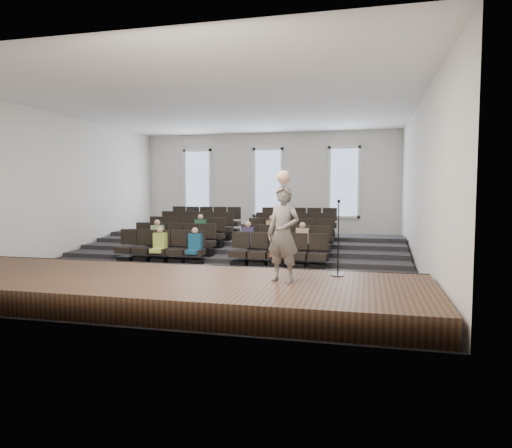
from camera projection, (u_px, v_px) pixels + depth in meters
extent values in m
plane|color=black|center=(223.00, 263.00, 14.77)|extent=(14.00, 14.00, 0.00)
cube|color=white|center=(222.00, 106.00, 14.39)|extent=(12.00, 14.00, 0.02)
cube|color=silver|center=(268.00, 187.00, 21.38)|extent=(12.00, 0.04, 5.00)
cube|color=silver|center=(96.00, 183.00, 7.78)|extent=(12.00, 0.04, 5.00)
cube|color=silver|center=(59.00, 186.00, 16.00)|extent=(0.04, 14.00, 5.00)
cube|color=silver|center=(421.00, 185.00, 13.16)|extent=(0.04, 14.00, 5.00)
cube|color=#4A331F|center=(150.00, 289.00, 9.81)|extent=(11.80, 3.60, 0.50)
cube|color=black|center=(182.00, 274.00, 11.53)|extent=(11.80, 0.06, 0.52)
cube|color=black|center=(242.00, 251.00, 17.02)|extent=(11.80, 4.80, 0.15)
cube|color=black|center=(245.00, 248.00, 17.52)|extent=(11.80, 3.75, 0.30)
cube|color=black|center=(249.00, 244.00, 18.02)|extent=(11.80, 2.70, 0.45)
cube|color=black|center=(252.00, 241.00, 18.53)|extent=(11.80, 1.65, 0.60)
cube|color=black|center=(126.00, 259.00, 14.92)|extent=(0.47, 0.43, 0.20)
cube|color=black|center=(126.00, 250.00, 14.89)|extent=(0.55, 0.50, 0.19)
cube|color=black|center=(129.00, 237.00, 15.07)|extent=(0.55, 0.08, 0.50)
cube|color=black|center=(143.00, 260.00, 14.78)|extent=(0.47, 0.43, 0.20)
cube|color=black|center=(143.00, 250.00, 14.75)|extent=(0.55, 0.50, 0.19)
cube|color=black|center=(145.00, 237.00, 14.93)|extent=(0.55, 0.08, 0.50)
cube|color=black|center=(160.00, 261.00, 14.64)|extent=(0.47, 0.43, 0.20)
cube|color=black|center=(160.00, 251.00, 14.61)|extent=(0.55, 0.50, 0.19)
cube|color=black|center=(162.00, 238.00, 14.78)|extent=(0.55, 0.08, 0.50)
cube|color=black|center=(177.00, 261.00, 14.49)|extent=(0.47, 0.43, 0.20)
cube|color=black|center=(177.00, 252.00, 14.47)|extent=(0.55, 0.50, 0.19)
cube|color=black|center=(180.00, 238.00, 14.64)|extent=(0.55, 0.08, 0.50)
cube|color=black|center=(195.00, 262.00, 14.35)|extent=(0.47, 0.43, 0.20)
cube|color=black|center=(195.00, 252.00, 14.33)|extent=(0.55, 0.50, 0.19)
cube|color=black|center=(197.00, 239.00, 14.50)|extent=(0.55, 0.08, 0.50)
cube|color=black|center=(239.00, 264.00, 14.01)|extent=(0.47, 0.43, 0.20)
cube|color=black|center=(239.00, 254.00, 13.99)|extent=(0.55, 0.50, 0.19)
cube|color=black|center=(241.00, 240.00, 14.16)|extent=(0.55, 0.08, 0.50)
cube|color=black|center=(258.00, 265.00, 13.87)|extent=(0.47, 0.43, 0.20)
cube|color=black|center=(258.00, 254.00, 13.85)|extent=(0.55, 0.50, 0.19)
cube|color=black|center=(260.00, 240.00, 14.02)|extent=(0.55, 0.08, 0.50)
cube|color=black|center=(277.00, 265.00, 13.73)|extent=(0.47, 0.43, 0.20)
cube|color=black|center=(277.00, 255.00, 13.70)|extent=(0.55, 0.50, 0.19)
cube|color=black|center=(279.00, 241.00, 13.88)|extent=(0.55, 0.08, 0.50)
cube|color=black|center=(297.00, 266.00, 13.59)|extent=(0.47, 0.43, 0.20)
cube|color=black|center=(297.00, 256.00, 13.56)|extent=(0.55, 0.50, 0.19)
cube|color=black|center=(298.00, 241.00, 13.73)|extent=(0.55, 0.08, 0.50)
cube|color=black|center=(317.00, 267.00, 13.44)|extent=(0.47, 0.43, 0.20)
cube|color=black|center=(317.00, 256.00, 13.42)|extent=(0.55, 0.50, 0.19)
cube|color=black|center=(318.00, 242.00, 13.59)|extent=(0.55, 0.08, 0.50)
cube|color=black|center=(141.00, 250.00, 15.92)|extent=(0.47, 0.43, 0.20)
cube|color=black|center=(141.00, 242.00, 15.90)|extent=(0.55, 0.50, 0.19)
cube|color=black|center=(144.00, 229.00, 16.07)|extent=(0.55, 0.08, 0.50)
cube|color=black|center=(157.00, 251.00, 15.78)|extent=(0.47, 0.43, 0.20)
cube|color=black|center=(157.00, 242.00, 15.76)|extent=(0.55, 0.50, 0.19)
cube|color=black|center=(159.00, 230.00, 15.93)|extent=(0.55, 0.08, 0.50)
cube|color=black|center=(173.00, 252.00, 15.64)|extent=(0.47, 0.43, 0.20)
cube|color=black|center=(173.00, 243.00, 15.62)|extent=(0.55, 0.50, 0.19)
cube|color=black|center=(175.00, 230.00, 15.79)|extent=(0.55, 0.08, 0.50)
cube|color=black|center=(190.00, 252.00, 15.50)|extent=(0.47, 0.43, 0.20)
cube|color=black|center=(189.00, 243.00, 15.48)|extent=(0.55, 0.50, 0.19)
cube|color=black|center=(192.00, 231.00, 15.65)|extent=(0.55, 0.08, 0.50)
cube|color=black|center=(206.00, 253.00, 15.36)|extent=(0.47, 0.43, 0.20)
cube|color=black|center=(206.00, 244.00, 15.33)|extent=(0.55, 0.50, 0.19)
cube|color=black|center=(208.00, 231.00, 15.51)|extent=(0.55, 0.08, 0.50)
cube|color=black|center=(248.00, 254.00, 15.02)|extent=(0.47, 0.43, 0.20)
cube|color=black|center=(248.00, 245.00, 14.99)|extent=(0.55, 0.50, 0.19)
cube|color=black|center=(249.00, 232.00, 15.17)|extent=(0.55, 0.08, 0.50)
cube|color=black|center=(266.00, 255.00, 14.88)|extent=(0.47, 0.43, 0.20)
cube|color=black|center=(266.00, 245.00, 14.85)|extent=(0.55, 0.50, 0.19)
cube|color=black|center=(267.00, 232.00, 15.02)|extent=(0.55, 0.08, 0.50)
cube|color=black|center=(284.00, 255.00, 14.73)|extent=(0.47, 0.43, 0.20)
cube|color=black|center=(284.00, 246.00, 14.71)|extent=(0.55, 0.50, 0.19)
cube|color=black|center=(285.00, 233.00, 14.88)|extent=(0.55, 0.08, 0.50)
cube|color=black|center=(302.00, 256.00, 14.59)|extent=(0.47, 0.43, 0.20)
cube|color=black|center=(302.00, 246.00, 14.57)|extent=(0.55, 0.50, 0.19)
cube|color=black|center=(303.00, 233.00, 14.74)|extent=(0.55, 0.08, 0.50)
cube|color=black|center=(321.00, 257.00, 14.45)|extent=(0.47, 0.43, 0.20)
cube|color=black|center=(321.00, 247.00, 14.43)|extent=(0.55, 0.50, 0.19)
cube|color=black|center=(322.00, 234.00, 14.60)|extent=(0.55, 0.08, 0.50)
cube|color=black|center=(155.00, 243.00, 16.93)|extent=(0.47, 0.42, 0.20)
cube|color=black|center=(155.00, 235.00, 16.91)|extent=(0.55, 0.50, 0.19)
cube|color=black|center=(157.00, 223.00, 17.08)|extent=(0.55, 0.08, 0.50)
cube|color=black|center=(170.00, 243.00, 16.79)|extent=(0.47, 0.42, 0.20)
cube|color=black|center=(170.00, 235.00, 16.76)|extent=(0.55, 0.50, 0.19)
cube|color=black|center=(172.00, 223.00, 16.94)|extent=(0.55, 0.08, 0.50)
cube|color=black|center=(185.00, 244.00, 16.65)|extent=(0.47, 0.42, 0.20)
cube|color=black|center=(185.00, 235.00, 16.62)|extent=(0.55, 0.50, 0.19)
cube|color=black|center=(187.00, 224.00, 16.80)|extent=(0.55, 0.08, 0.50)
cube|color=black|center=(200.00, 244.00, 16.51)|extent=(0.47, 0.42, 0.20)
cube|color=black|center=(200.00, 236.00, 16.48)|extent=(0.55, 0.50, 0.19)
cube|color=black|center=(202.00, 224.00, 16.65)|extent=(0.55, 0.08, 0.50)
cube|color=black|center=(216.00, 245.00, 16.36)|extent=(0.47, 0.42, 0.20)
cube|color=black|center=(216.00, 236.00, 16.34)|extent=(0.55, 0.50, 0.19)
cube|color=black|center=(218.00, 224.00, 16.51)|extent=(0.55, 0.08, 0.50)
cube|color=black|center=(255.00, 246.00, 16.02)|extent=(0.47, 0.42, 0.20)
cube|color=black|center=(255.00, 237.00, 16.00)|extent=(0.55, 0.50, 0.19)
cube|color=black|center=(257.00, 225.00, 16.17)|extent=(0.55, 0.08, 0.50)
cube|color=black|center=(272.00, 246.00, 15.88)|extent=(0.47, 0.42, 0.20)
cube|color=black|center=(272.00, 238.00, 15.86)|extent=(0.55, 0.50, 0.19)
cube|color=black|center=(273.00, 225.00, 16.03)|extent=(0.55, 0.08, 0.50)
cube|color=black|center=(289.00, 247.00, 15.74)|extent=(0.47, 0.42, 0.20)
cube|color=black|center=(289.00, 238.00, 15.72)|extent=(0.55, 0.50, 0.19)
cube|color=black|center=(290.00, 226.00, 15.89)|extent=(0.55, 0.08, 0.50)
cube|color=black|center=(306.00, 247.00, 15.60)|extent=(0.47, 0.42, 0.20)
cube|color=black|center=(306.00, 238.00, 15.57)|extent=(0.55, 0.50, 0.19)
cube|color=black|center=(307.00, 226.00, 15.75)|extent=(0.55, 0.08, 0.50)
cube|color=black|center=(324.00, 248.00, 15.46)|extent=(0.47, 0.42, 0.20)
cube|color=black|center=(324.00, 239.00, 15.43)|extent=(0.55, 0.50, 0.19)
cube|color=black|center=(325.00, 226.00, 15.61)|extent=(0.55, 0.08, 0.50)
cube|color=black|center=(167.00, 236.00, 17.94)|extent=(0.47, 0.42, 0.20)
cube|color=black|center=(167.00, 228.00, 17.91)|extent=(0.55, 0.50, 0.19)
cube|color=black|center=(169.00, 217.00, 18.08)|extent=(0.55, 0.08, 0.50)
cube|color=black|center=(181.00, 236.00, 17.79)|extent=(0.47, 0.42, 0.20)
cube|color=black|center=(181.00, 228.00, 17.77)|extent=(0.55, 0.50, 0.19)
cube|color=black|center=(183.00, 218.00, 17.94)|extent=(0.55, 0.08, 0.50)
cube|color=black|center=(195.00, 237.00, 17.65)|extent=(0.47, 0.42, 0.20)
cube|color=black|center=(195.00, 229.00, 17.63)|extent=(0.55, 0.50, 0.19)
cube|color=black|center=(197.00, 218.00, 17.80)|extent=(0.55, 0.08, 0.50)
cube|color=black|center=(210.00, 237.00, 17.51)|extent=(0.47, 0.42, 0.20)
cube|color=black|center=(210.00, 229.00, 17.49)|extent=(0.55, 0.50, 0.19)
cube|color=black|center=(212.00, 218.00, 17.66)|extent=(0.55, 0.08, 0.50)
cube|color=black|center=(225.00, 238.00, 17.37)|extent=(0.47, 0.42, 0.20)
cube|color=black|center=(225.00, 229.00, 17.35)|extent=(0.55, 0.50, 0.19)
cube|color=black|center=(227.00, 218.00, 17.52)|extent=(0.55, 0.08, 0.50)
cube|color=black|center=(262.00, 238.00, 17.03)|extent=(0.47, 0.42, 0.20)
cube|color=black|center=(262.00, 230.00, 17.00)|extent=(0.55, 0.50, 0.19)
cube|color=black|center=(263.00, 219.00, 17.18)|extent=(0.55, 0.08, 0.50)
cube|color=black|center=(278.00, 239.00, 16.89)|extent=(0.47, 0.42, 0.20)
cube|color=black|center=(278.00, 231.00, 16.86)|extent=(0.55, 0.50, 0.19)
cube|color=black|center=(279.00, 219.00, 17.04)|extent=(0.55, 0.08, 0.50)
cube|color=black|center=(294.00, 239.00, 16.75)|extent=(0.47, 0.42, 0.20)
cube|color=black|center=(294.00, 231.00, 16.72)|extent=(0.55, 0.50, 0.19)
cube|color=black|center=(295.00, 219.00, 16.89)|extent=(0.55, 0.08, 0.50)
cube|color=black|center=(310.00, 240.00, 16.60)|extent=(0.47, 0.42, 0.20)
cube|color=black|center=(310.00, 231.00, 16.58)|extent=(0.55, 0.50, 0.19)
cube|color=black|center=(311.00, 220.00, 16.75)|extent=(0.55, 0.08, 0.50)
cube|color=black|center=(327.00, 240.00, 16.46)|extent=(0.47, 0.42, 0.20)
cube|color=black|center=(327.00, 232.00, 16.44)|extent=(0.55, 0.50, 0.19)
cube|color=black|center=(327.00, 220.00, 16.61)|extent=(0.55, 0.08, 0.50)
cube|color=black|center=(178.00, 230.00, 18.94)|extent=(0.47, 0.42, 0.20)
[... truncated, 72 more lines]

